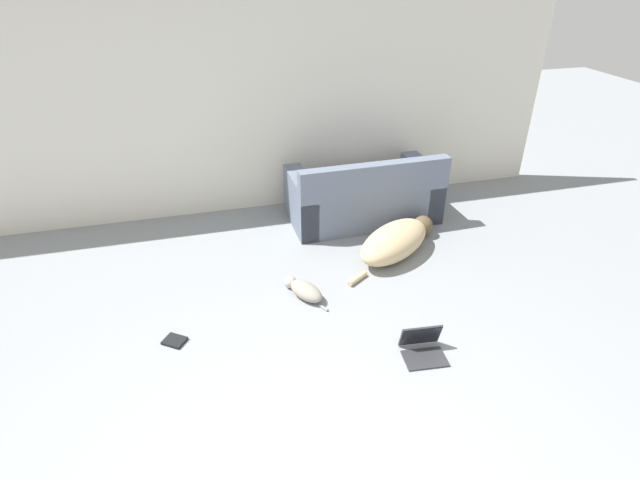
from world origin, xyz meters
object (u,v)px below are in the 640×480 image
(couch, at_px, (364,197))
(laptop_open, at_px, (422,345))
(book_black, at_px, (175,341))
(cat, at_px, (304,290))
(dog, at_px, (396,240))

(couch, distance_m, laptop_open, 2.27)
(laptop_open, height_order, book_black, laptop_open)
(cat, distance_m, laptop_open, 1.19)
(cat, xyz_separation_m, laptop_open, (0.72, -0.95, 0.00))
(couch, relative_size, dog, 1.36)
(dog, bearing_deg, laptop_open, -138.50)
(dog, xyz_separation_m, cat, (-1.08, -0.47, -0.09))
(cat, relative_size, laptop_open, 1.48)
(couch, distance_m, cat, 1.66)
(book_black, bearing_deg, couch, 36.96)
(laptop_open, bearing_deg, couch, 88.30)
(laptop_open, distance_m, book_black, 1.97)
(dog, xyz_separation_m, book_black, (-2.23, -0.80, -0.15))
(couch, distance_m, dog, 0.84)
(cat, xyz_separation_m, book_black, (-1.15, -0.33, -0.06))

